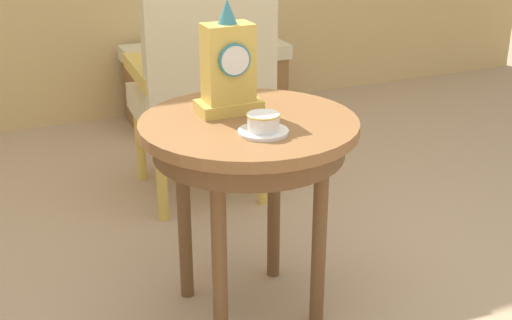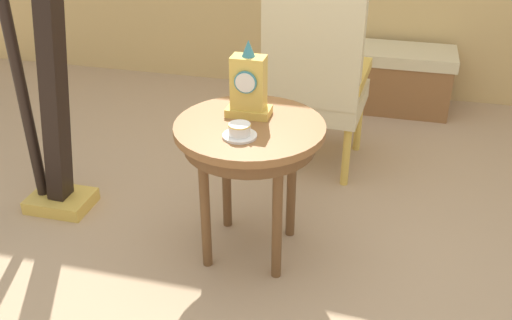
{
  "view_description": "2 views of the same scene",
  "coord_description": "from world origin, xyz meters",
  "px_view_note": "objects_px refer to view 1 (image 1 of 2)",
  "views": [
    {
      "loc": [
        -0.75,
        -1.63,
        1.3
      ],
      "look_at": [
        0.0,
        0.07,
        0.53
      ],
      "focal_mm": 47.86,
      "sensor_mm": 36.0,
      "label": 1
    },
    {
      "loc": [
        0.55,
        -2.02,
        1.7
      ],
      "look_at": [
        0.03,
        0.06,
        0.51
      ],
      "focal_mm": 40.34,
      "sensor_mm": 36.0,
      "label": 2
    }
  ],
  "objects_px": {
    "side_table": "(249,146)",
    "mantel_clock": "(228,68)",
    "teacup_left": "(263,125)",
    "armchair": "(203,68)",
    "window_bench": "(206,82)"
  },
  "relations": [
    {
      "from": "teacup_left",
      "to": "mantel_clock",
      "type": "xyz_separation_m",
      "value": [
        -0.02,
        0.21,
        0.11
      ]
    },
    {
      "from": "side_table",
      "to": "window_bench",
      "type": "xyz_separation_m",
      "value": [
        0.52,
        1.85,
        -0.35
      ]
    },
    {
      "from": "side_table",
      "to": "window_bench",
      "type": "height_order",
      "value": "side_table"
    },
    {
      "from": "armchair",
      "to": "mantel_clock",
      "type": "bearing_deg",
      "value": -103.58
    },
    {
      "from": "side_table",
      "to": "teacup_left",
      "type": "height_order",
      "value": "teacup_left"
    },
    {
      "from": "armchair",
      "to": "teacup_left",
      "type": "bearing_deg",
      "value": -99.61
    },
    {
      "from": "side_table",
      "to": "armchair",
      "type": "xyz_separation_m",
      "value": [
        0.15,
        0.83,
        0.02
      ]
    },
    {
      "from": "mantel_clock",
      "to": "teacup_left",
      "type": "bearing_deg",
      "value": -85.19
    },
    {
      "from": "side_table",
      "to": "mantel_clock",
      "type": "bearing_deg",
      "value": 107.11
    },
    {
      "from": "mantel_clock",
      "to": "armchair",
      "type": "relative_size",
      "value": 0.29
    },
    {
      "from": "side_table",
      "to": "mantel_clock",
      "type": "xyz_separation_m",
      "value": [
        -0.03,
        0.09,
        0.22
      ]
    },
    {
      "from": "mantel_clock",
      "to": "armchair",
      "type": "bearing_deg",
      "value": 76.42
    },
    {
      "from": "teacup_left",
      "to": "armchair",
      "type": "height_order",
      "value": "armchair"
    },
    {
      "from": "mantel_clock",
      "to": "side_table",
      "type": "bearing_deg",
      "value": -72.89
    },
    {
      "from": "armchair",
      "to": "window_bench",
      "type": "xyz_separation_m",
      "value": [
        0.37,
        1.02,
        -0.37
      ]
    }
  ]
}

